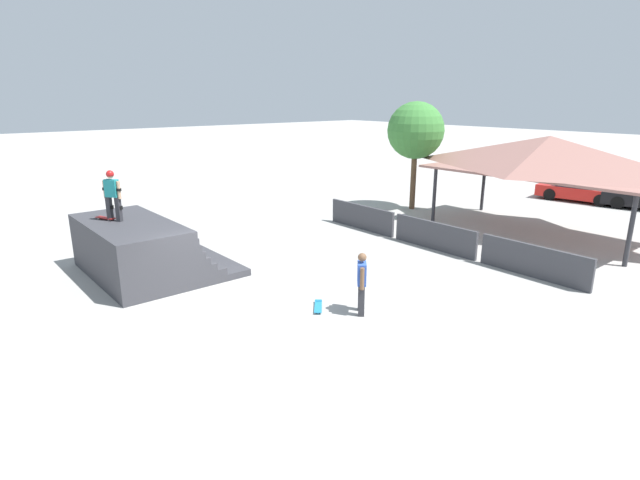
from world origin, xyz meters
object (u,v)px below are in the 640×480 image
(skateboard_on_deck, at_px, (106,218))
(parked_car_red, at_px, (579,190))
(bystander_walking, at_px, (362,280))
(tree_beside_pavilion, at_px, (416,131))
(skater_on_deck, at_px, (112,192))
(skateboard_on_ground, at_px, (318,306))

(skateboard_on_deck, relative_size, parked_car_red, 0.18)
(skateboard_on_deck, xyz_separation_m, bystander_walking, (7.55, 4.06, -0.90))
(skateboard_on_deck, distance_m, tree_beside_pavilion, 15.23)
(skater_on_deck, bearing_deg, skateboard_on_deck, 172.74)
(skateboard_on_deck, relative_size, bystander_walking, 0.47)
(tree_beside_pavilion, distance_m, parked_car_red, 10.30)
(skater_on_deck, xyz_separation_m, bystander_walking, (7.19, 3.89, -1.77))
(skateboard_on_ground, bearing_deg, skater_on_deck, 67.77)
(tree_beside_pavilion, bearing_deg, parked_car_red, 62.16)
(bystander_walking, height_order, parked_car_red, bystander_walking)
(bystander_walking, bearing_deg, parked_car_red, -39.00)
(bystander_walking, relative_size, parked_car_red, 0.38)
(skateboard_on_deck, distance_m, bystander_walking, 8.62)
(skateboard_on_deck, distance_m, skateboard_on_ground, 7.61)
(bystander_walking, height_order, tree_beside_pavilion, tree_beside_pavilion)
(bystander_walking, relative_size, tree_beside_pavilion, 0.31)
(tree_beside_pavilion, bearing_deg, bystander_walking, -55.38)
(skateboard_on_deck, xyz_separation_m, skateboard_on_ground, (6.58, 3.38, -1.77))
(skater_on_deck, bearing_deg, tree_beside_pavilion, 57.97)
(bystander_walking, distance_m, tree_beside_pavilion, 13.73)
(skateboard_on_deck, height_order, skateboard_on_ground, skateboard_on_deck)
(tree_beside_pavilion, bearing_deg, skateboard_on_ground, -60.44)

